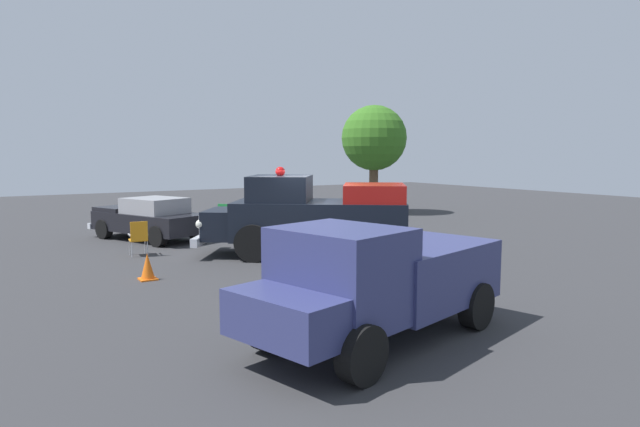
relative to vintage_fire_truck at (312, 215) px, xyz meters
name	(u,v)px	position (x,y,z in m)	size (l,w,h in m)	color
ground_plane	(308,257)	(0.06, -0.16, -1.20)	(60.00, 60.00, 0.00)	#333335
vintage_fire_truck	(312,215)	(0.00, 0.00, 0.00)	(5.29, 6.07, 2.59)	black
classic_hot_rod	(149,218)	(-5.61, -3.22, -0.45)	(4.74, 3.42, 1.46)	black
parked_pickup	(377,279)	(6.74, -2.82, -0.21)	(3.02, 5.10, 1.90)	black
lawn_chair_near_truck	(293,223)	(-2.98, 1.03, -0.61)	(0.69, 0.69, 1.02)	#B7BABF
lawn_chair_by_car	(139,236)	(-2.63, -4.28, -0.61)	(0.54, 0.55, 1.02)	#B7BABF
lawn_chair_spare	(222,215)	(-6.38, -0.25, -0.61)	(0.68, 0.69, 1.02)	#B7BABF
spectator_seated	(293,220)	(-2.88, 0.94, -0.50)	(0.65, 0.63, 1.29)	#383842
oak_tree_left	(374,139)	(-8.24, 8.50, 2.50)	(3.21, 3.21, 5.33)	brown
traffic_cone	(148,267)	(0.55, -4.85, -0.89)	(0.40, 0.40, 0.64)	orange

